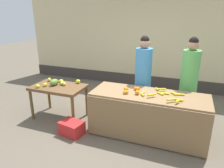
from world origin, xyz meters
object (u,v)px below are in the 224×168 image
at_px(vendor_woman_blue_shirt, 143,79).
at_px(vendor_woman_green_shirt, 189,82).
at_px(produce_sack, 105,99).
at_px(produce_crate, 72,128).

relative_size(vendor_woman_blue_shirt, vendor_woman_green_shirt, 1.00).
relative_size(vendor_woman_green_shirt, produce_sack, 3.02).
bearing_deg(vendor_woman_green_shirt, produce_crate, -148.37).
distance_m(produce_crate, produce_sack, 1.18).
xyz_separation_m(vendor_woman_blue_shirt, vendor_woman_green_shirt, (0.91, 0.08, 0.00)).
height_order(vendor_woman_green_shirt, produce_sack, vendor_woman_green_shirt).
bearing_deg(vendor_woman_blue_shirt, vendor_woman_green_shirt, 5.23).
distance_m(vendor_woman_blue_shirt, vendor_woman_green_shirt, 0.92).
height_order(vendor_woman_blue_shirt, vendor_woman_green_shirt, vendor_woman_green_shirt).
distance_m(vendor_woman_blue_shirt, produce_sack, 1.07).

